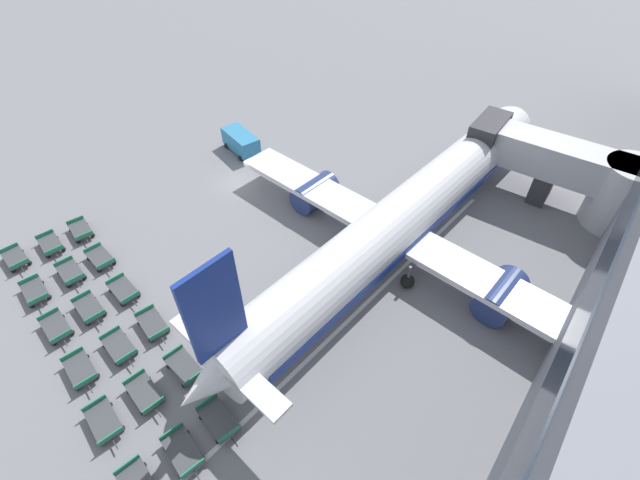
% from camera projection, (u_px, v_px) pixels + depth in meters
% --- Properties ---
extents(ground_plane, '(500.00, 500.00, 0.00)m').
position_uv_depth(ground_plane, '(240.00, 182.00, 42.37)').
color(ground_plane, gray).
extents(jet_bridge, '(16.08, 5.68, 6.20)m').
position_uv_depth(jet_bridge, '(575.00, 173.00, 37.31)').
color(jet_bridge, silver).
rests_on(jet_bridge, ground_plane).
extents(airplane, '(32.67, 42.15, 11.34)m').
position_uv_depth(airplane, '(402.00, 219.00, 33.80)').
color(airplane, white).
rests_on(airplane, ground_plane).
extents(service_van, '(5.12, 3.28, 2.12)m').
position_uv_depth(service_van, '(241.00, 142.00, 45.78)').
color(service_van, teal).
rests_on(service_van, ground_plane).
extents(baggage_dolly_row_near_col_a, '(3.38, 1.76, 0.92)m').
position_uv_depth(baggage_dolly_row_near_col_a, '(16.00, 258.00, 34.14)').
color(baggage_dolly_row_near_col_a, '#424449').
rests_on(baggage_dolly_row_near_col_a, ground_plane).
extents(baggage_dolly_row_near_col_b, '(3.40, 1.86, 0.92)m').
position_uv_depth(baggage_dolly_row_near_col_b, '(35.00, 292.00, 31.67)').
color(baggage_dolly_row_near_col_b, '#424449').
rests_on(baggage_dolly_row_near_col_b, ground_plane).
extents(baggage_dolly_row_near_col_c, '(3.39, 1.80, 0.92)m').
position_uv_depth(baggage_dolly_row_near_col_c, '(56.00, 327.00, 29.38)').
color(baggage_dolly_row_near_col_c, '#424449').
rests_on(baggage_dolly_row_near_col_c, ground_plane).
extents(baggage_dolly_row_near_col_d, '(3.40, 1.87, 0.92)m').
position_uv_depth(baggage_dolly_row_near_col_d, '(80.00, 370.00, 27.05)').
color(baggage_dolly_row_near_col_d, '#424449').
rests_on(baggage_dolly_row_near_col_d, ground_plane).
extents(baggage_dolly_row_near_col_e, '(3.40, 1.88, 0.92)m').
position_uv_depth(baggage_dolly_row_near_col_e, '(104.00, 421.00, 24.68)').
color(baggage_dolly_row_near_col_e, '#424449').
rests_on(baggage_dolly_row_near_col_e, ground_plane).
extents(baggage_dolly_row_mid_a_col_a, '(3.40, 1.86, 0.92)m').
position_uv_depth(baggage_dolly_row_mid_a_col_a, '(51.00, 244.00, 35.31)').
color(baggage_dolly_row_mid_a_col_a, '#424449').
rests_on(baggage_dolly_row_mid_a_col_a, ground_plane).
extents(baggage_dolly_row_mid_a_col_b, '(3.39, 1.82, 0.92)m').
position_uv_depth(baggage_dolly_row_mid_a_col_b, '(70.00, 272.00, 33.05)').
color(baggage_dolly_row_mid_a_col_b, '#424449').
rests_on(baggage_dolly_row_mid_a_col_b, ground_plane).
extents(baggage_dolly_row_mid_a_col_c, '(3.39, 1.80, 0.92)m').
position_uv_depth(baggage_dolly_row_mid_a_col_c, '(89.00, 308.00, 30.55)').
color(baggage_dolly_row_mid_a_col_c, '#424449').
rests_on(baggage_dolly_row_mid_a_col_c, ground_plane).
extents(baggage_dolly_row_mid_a_col_d, '(3.39, 1.80, 0.92)m').
position_uv_depth(baggage_dolly_row_mid_a_col_d, '(119.00, 347.00, 28.26)').
color(baggage_dolly_row_mid_a_col_d, '#424449').
rests_on(baggage_dolly_row_mid_a_col_d, ground_plane).
extents(baggage_dolly_row_mid_a_col_e, '(3.39, 1.81, 0.92)m').
position_uv_depth(baggage_dolly_row_mid_a_col_e, '(145.00, 393.00, 25.93)').
color(baggage_dolly_row_mid_a_col_e, '#424449').
rests_on(baggage_dolly_row_mid_a_col_e, ground_plane).
extents(baggage_dolly_row_mid_a_col_f, '(3.40, 1.91, 0.92)m').
position_uv_depth(baggage_dolly_row_mid_a_col_f, '(183.00, 451.00, 23.48)').
color(baggage_dolly_row_mid_a_col_f, '#424449').
rests_on(baggage_dolly_row_mid_a_col_f, ground_plane).
extents(baggage_dolly_row_mid_b_col_a, '(3.40, 1.94, 0.92)m').
position_uv_depth(baggage_dolly_row_mid_b_col_a, '(81.00, 230.00, 36.58)').
color(baggage_dolly_row_mid_b_col_a, '#424449').
rests_on(baggage_dolly_row_mid_b_col_a, ground_plane).
extents(baggage_dolly_row_mid_b_col_b, '(3.38, 1.76, 0.92)m').
position_uv_depth(baggage_dolly_row_mid_b_col_b, '(100.00, 258.00, 34.19)').
color(baggage_dolly_row_mid_b_col_b, '#424449').
rests_on(baggage_dolly_row_mid_b_col_b, ground_plane).
extents(baggage_dolly_row_mid_b_col_c, '(3.38, 1.78, 0.92)m').
position_uv_depth(baggage_dolly_row_mid_b_col_c, '(124.00, 290.00, 31.77)').
color(baggage_dolly_row_mid_b_col_c, '#424449').
rests_on(baggage_dolly_row_mid_b_col_c, ground_plane).
extents(baggage_dolly_row_mid_b_col_d, '(3.40, 1.92, 0.92)m').
position_uv_depth(baggage_dolly_row_mid_b_col_d, '(153.00, 324.00, 29.57)').
color(baggage_dolly_row_mid_b_col_d, '#424449').
rests_on(baggage_dolly_row_mid_b_col_d, ground_plane).
extents(baggage_dolly_row_mid_b_col_e, '(3.39, 1.79, 0.92)m').
position_uv_depth(baggage_dolly_row_mid_b_col_e, '(184.00, 367.00, 27.20)').
color(baggage_dolly_row_mid_b_col_e, '#424449').
rests_on(baggage_dolly_row_mid_b_col_e, ground_plane).
extents(baggage_dolly_row_mid_b_col_f, '(3.40, 1.86, 0.92)m').
position_uv_depth(baggage_dolly_row_mid_b_col_f, '(218.00, 420.00, 24.75)').
color(baggage_dolly_row_mid_b_col_f, '#424449').
rests_on(baggage_dolly_row_mid_b_col_f, ground_plane).
extents(stand_guidance_stripe, '(2.56, 37.39, 0.01)m').
position_uv_depth(stand_guidance_stripe, '(348.00, 321.00, 30.31)').
color(stand_guidance_stripe, white).
rests_on(stand_guidance_stripe, ground_plane).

